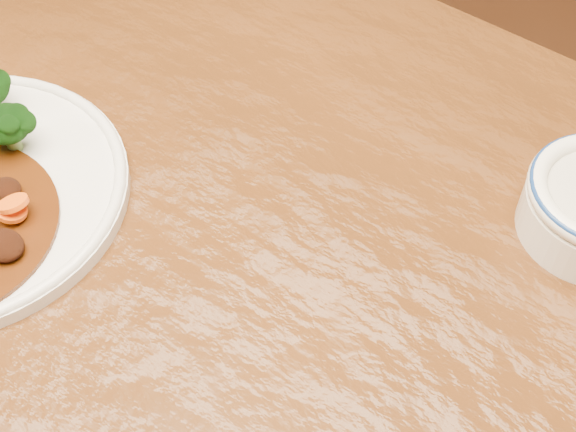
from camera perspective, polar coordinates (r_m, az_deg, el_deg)
The scene contains 1 object.
dining_table at distance 0.75m, azimuth -7.68°, elevation -6.69°, with size 1.55×0.99×0.75m.
Camera 1 is at (0.31, -0.27, 1.29)m, focal length 50.00 mm.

